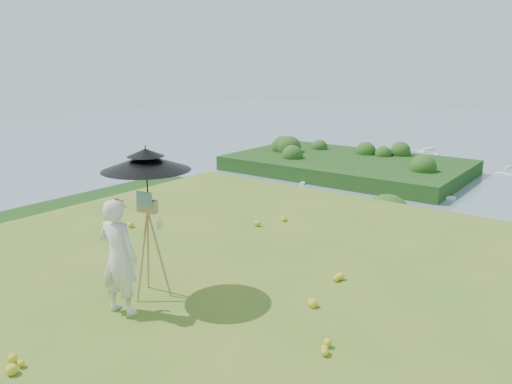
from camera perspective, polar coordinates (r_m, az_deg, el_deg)
The scene contains 7 objects.
ground at distance 6.76m, azimuth -0.68°, elevation -15.16°, with size 14.00×14.00×0.00m, color #437722.
peninsula at distance 180.87m, azimuth 10.39°, elevation 3.82°, with size 90.00×60.00×12.00m, color #11360E, non-canonical shape.
wildflowers at distance 6.91m, azimuth 0.62°, elevation -13.91°, with size 10.00×10.50×0.12m, color gold, non-canonical shape.
painter at distance 7.03m, azimuth -15.43°, elevation -7.16°, with size 0.60×0.39×1.64m, color beige.
field_easel at distance 7.44m, azimuth -12.08°, elevation -5.87°, with size 0.61×0.61×1.60m, color olive, non-canonical shape.
sun_umbrella at distance 7.19m, azimuth -12.37°, elevation 1.58°, with size 1.26×1.26×0.93m, color black, non-canonical shape.
painter_cap at distance 6.79m, azimuth -15.86°, elevation -1.08°, with size 0.19×0.22×0.10m, color #DF7A7B, non-canonical shape.
Camera 1 is at (3.58, -4.67, 3.33)m, focal length 35.00 mm.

